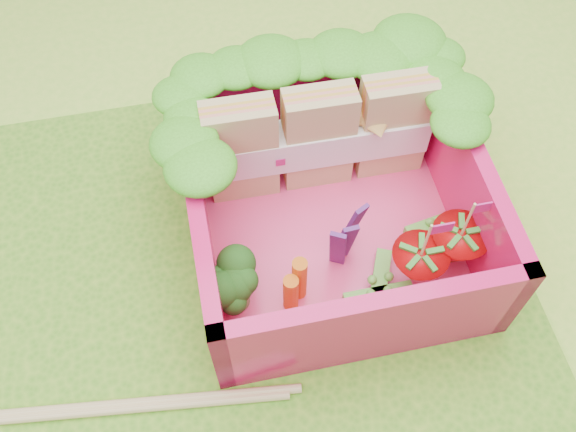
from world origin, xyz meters
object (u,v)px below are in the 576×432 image
(sandwich_stack, at_px, (319,138))
(chopsticks, at_px, (2,417))
(strawberry_right, at_px, (455,248))
(broccoli, at_px, (234,283))
(bento_box, at_px, (335,205))
(strawberry_left, at_px, (417,267))

(sandwich_stack, distance_m, chopsticks, 1.85)
(strawberry_right, bearing_deg, broccoli, 179.62)
(bento_box, xyz_separation_m, chopsticks, (-1.56, -0.59, -0.25))
(broccoli, xyz_separation_m, strawberry_right, (1.01, -0.01, -0.04))
(chopsticks, bearing_deg, sandwich_stack, 30.70)
(chopsticks, bearing_deg, strawberry_left, 7.50)
(broccoli, distance_m, strawberry_right, 1.02)
(sandwich_stack, relative_size, strawberry_right, 2.15)
(bento_box, relative_size, strawberry_right, 2.59)
(strawberry_right, bearing_deg, chopsticks, -171.66)
(sandwich_stack, bearing_deg, strawberry_right, -51.75)
(sandwich_stack, distance_m, broccoli, 0.82)
(broccoli, relative_size, chopsticks, 0.13)
(broccoli, bearing_deg, strawberry_left, -4.50)
(broccoli, xyz_separation_m, strawberry_left, (0.81, -0.06, -0.05))
(sandwich_stack, relative_size, chopsticks, 0.43)
(bento_box, relative_size, chopsticks, 0.52)
(sandwich_stack, xyz_separation_m, strawberry_right, (0.49, -0.63, -0.15))
(strawberry_left, bearing_deg, bento_box, 131.16)
(bento_box, distance_m, broccoli, 0.59)
(strawberry_right, xyz_separation_m, chopsticks, (-2.06, -0.30, -0.17))
(broccoli, bearing_deg, bento_box, 28.34)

